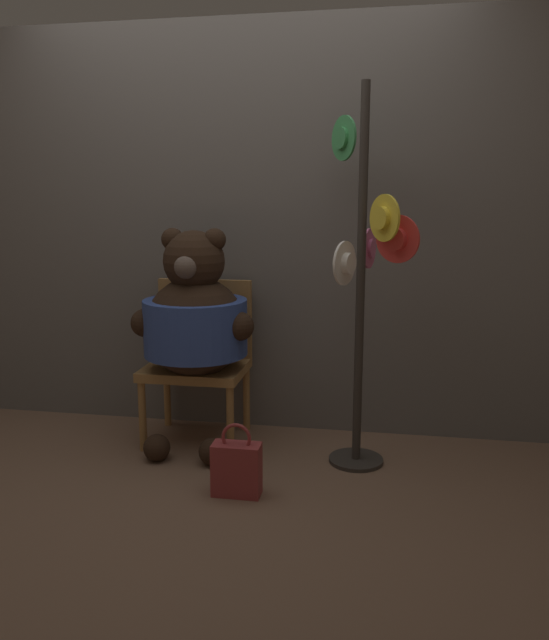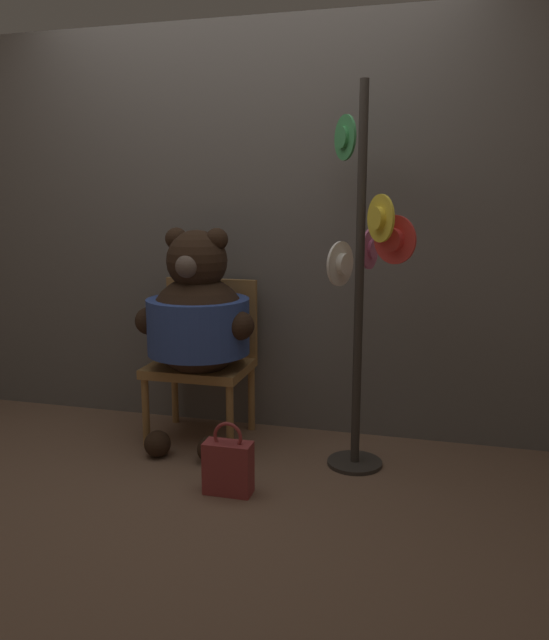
{
  "view_description": "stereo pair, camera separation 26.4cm",
  "coord_description": "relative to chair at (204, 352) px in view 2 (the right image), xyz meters",
  "views": [
    {
      "loc": [
        0.82,
        -2.98,
        1.34
      ],
      "look_at": [
        0.27,
        0.12,
        0.73
      ],
      "focal_mm": 35.0,
      "sensor_mm": 36.0,
      "label": 1
    },
    {
      "loc": [
        1.08,
        -2.92,
        1.34
      ],
      "look_at": [
        0.27,
        0.12,
        0.73
      ],
      "focal_mm": 35.0,
      "sensor_mm": 36.0,
      "label": 2
    }
  ],
  "objects": [
    {
      "name": "ground_plane",
      "position": [
        0.19,
        -0.3,
        -0.48
      ],
      "size": [
        14.0,
        14.0,
        0.0
      ],
      "primitive_type": "plane",
      "color": "brown"
    },
    {
      "name": "wall_back",
      "position": [
        0.19,
        0.26,
        0.67
      ],
      "size": [
        8.0,
        0.1,
        2.31
      ],
      "color": "#66605B",
      "rests_on": "ground_plane"
    },
    {
      "name": "chair",
      "position": [
        0.0,
        0.0,
        0.0
      ],
      "size": [
        0.54,
        0.45,
        0.89
      ],
      "color": "#9E703D",
      "rests_on": "ground_plane"
    },
    {
      "name": "teddy_bear",
      "position": [
        0.03,
        -0.15,
        0.22
      ],
      "size": [
        0.67,
        0.59,
        1.19
      ],
      "color": "black",
      "rests_on": "ground_plane"
    },
    {
      "name": "hat_display_rack",
      "position": [
        0.92,
        -0.25,
        0.48
      ],
      "size": [
        0.44,
        0.5,
        1.88
      ],
      "color": "#332D28",
      "rests_on": "ground_plane"
    },
    {
      "name": "handbag_on_ground",
      "position": [
        0.37,
        -0.69,
        -0.35
      ],
      "size": [
        0.22,
        0.11,
        0.34
      ],
      "color": "maroon",
      "rests_on": "ground_plane"
    }
  ]
}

